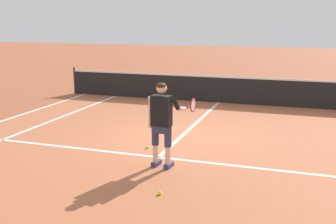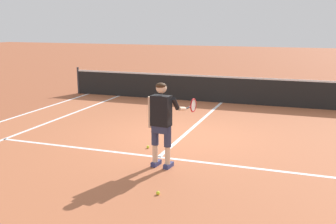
% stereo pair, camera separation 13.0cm
% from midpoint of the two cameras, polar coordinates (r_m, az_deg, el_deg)
% --- Properties ---
extents(ground_plane, '(80.00, 80.00, 0.00)m').
position_cam_midpoint_polar(ground_plane, '(10.23, 2.41, -3.54)').
color(ground_plane, '#9E5133').
extents(court_inner_surface, '(10.98, 11.06, 0.00)m').
position_cam_midpoint_polar(court_inner_surface, '(9.67, 1.33, -4.48)').
color(court_inner_surface, '#B2603D').
rests_on(court_inner_surface, ground).
extents(line_service, '(8.23, 0.10, 0.01)m').
position_cam_midpoint_polar(line_service, '(8.71, -0.89, -6.42)').
color(line_service, white).
rests_on(line_service, ground).
extents(line_centre_service, '(0.10, 6.40, 0.01)m').
position_cam_midpoint_polar(line_centre_service, '(11.64, 4.61, -1.56)').
color(line_centre_service, white).
rests_on(line_centre_service, ground).
extents(line_singles_left, '(0.10, 10.66, 0.01)m').
position_cam_midpoint_polar(line_singles_left, '(11.58, -18.42, -2.25)').
color(line_singles_left, white).
rests_on(line_singles_left, ground).
extents(tennis_net, '(11.96, 0.08, 1.07)m').
position_cam_midpoint_polar(tennis_net, '(14.59, 7.91, 3.23)').
color(tennis_net, '#333338').
rests_on(tennis_net, ground).
extents(tennis_player, '(0.73, 1.09, 1.71)m').
position_cam_midpoint_polar(tennis_player, '(7.88, -0.36, -1.00)').
color(tennis_player, navy).
rests_on(tennis_player, ground).
extents(tennis_ball_near_feet, '(0.07, 0.07, 0.07)m').
position_cam_midpoint_polar(tennis_ball_near_feet, '(6.90, -0.88, -11.41)').
color(tennis_ball_near_feet, '#CCE02D').
rests_on(tennis_ball_near_feet, ground).
extents(tennis_ball_by_baseline, '(0.07, 0.07, 0.07)m').
position_cam_midpoint_polar(tennis_ball_by_baseline, '(9.30, -2.46, -4.98)').
color(tennis_ball_by_baseline, '#CCE02D').
rests_on(tennis_ball_by_baseline, ground).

